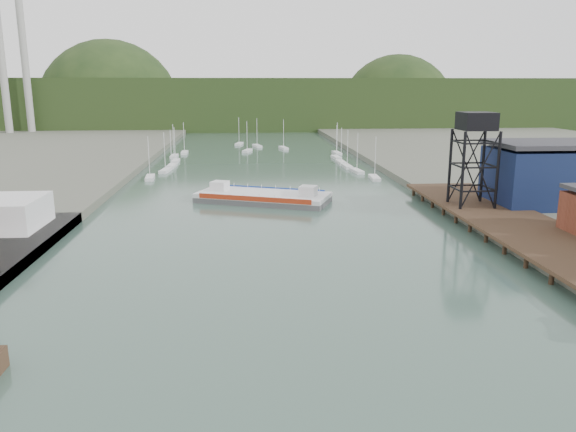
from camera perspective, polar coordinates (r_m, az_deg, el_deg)
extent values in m
plane|color=#2A413A|center=(41.94, 2.30, -19.42)|extent=(600.00, 600.00, 0.00)
cube|color=black|center=(92.47, 22.20, -0.76)|extent=(14.00, 70.00, 0.50)
cylinder|color=black|center=(90.20, 18.73, -1.53)|extent=(0.60, 0.60, 2.20)
cylinder|color=black|center=(95.55, 25.36, -1.32)|extent=(0.60, 0.60, 2.20)
cylinder|color=black|center=(98.13, 17.34, 4.40)|extent=(0.50, 0.50, 13.00)
cylinder|color=black|center=(100.51, 20.53, 4.35)|extent=(0.50, 0.50, 13.00)
cylinder|color=black|center=(103.67, 16.13, 4.92)|extent=(0.50, 0.50, 13.00)
cylinder|color=black|center=(105.92, 19.18, 4.87)|extent=(0.50, 0.50, 13.00)
cube|color=black|center=(101.23, 18.62, 9.12)|extent=(5.50, 5.50, 3.00)
cube|color=#0B1833|center=(110.68, 25.02, 3.62)|extent=(20.00, 14.00, 10.00)
cube|color=#2D2D33|center=(109.98, 25.32, 6.65)|extent=(20.50, 14.50, 0.80)
cube|color=silver|center=(142.63, -13.84, 3.80)|extent=(2.67, 7.65, 0.90)
cube|color=silver|center=(153.44, -12.34, 4.52)|extent=(2.81, 7.67, 0.90)
cube|color=silver|center=(162.07, -11.73, 4.99)|extent=(2.35, 7.59, 0.90)
cube|color=silver|center=(171.84, -11.36, 5.46)|extent=(2.01, 7.50, 0.90)
cube|color=silver|center=(184.12, -11.49, 5.95)|extent=(2.00, 7.50, 0.90)
cube|color=silver|center=(193.56, -10.47, 6.34)|extent=(2.16, 7.54, 0.90)
cube|color=silver|center=(139.64, 8.78, 3.84)|extent=(2.53, 7.62, 0.90)
cube|color=silver|center=(150.26, 7.01, 4.55)|extent=(2.76, 7.67, 0.90)
cube|color=silver|center=(158.60, 6.02, 5.02)|extent=(2.22, 7.56, 0.90)
cube|color=silver|center=(167.33, 5.40, 5.46)|extent=(2.18, 7.54, 0.90)
cube|color=silver|center=(178.25, 4.92, 5.94)|extent=(2.46, 7.61, 0.90)
cube|color=silver|center=(189.96, 4.98, 6.38)|extent=(2.48, 7.61, 0.90)
cube|color=silver|center=(196.34, -4.16, 6.62)|extent=(3.78, 7.76, 0.90)
cube|color=silver|center=(204.80, -0.46, 6.92)|extent=(3.31, 7.74, 0.90)
cube|color=silver|center=(212.30, -3.16, 7.12)|extent=(3.76, 7.76, 0.90)
cube|color=silver|center=(220.21, -4.99, 7.31)|extent=(3.40, 7.74, 0.90)
cylinder|color=#999994|center=(285.45, -27.01, 13.26)|extent=(3.20, 3.20, 60.00)
cylinder|color=#999994|center=(287.28, -25.11, 13.43)|extent=(3.20, 3.20, 60.00)
cube|color=black|center=(335.27, -3.84, 11.31)|extent=(500.00, 120.00, 28.00)
sphere|color=black|center=(343.82, -17.50, 10.12)|extent=(80.00, 80.00, 80.00)
sphere|color=black|center=(358.13, 10.95, 10.26)|extent=(70.00, 70.00, 70.00)
cube|color=#505052|center=(111.15, -2.55, 1.69)|extent=(27.66, 19.03, 1.03)
cube|color=silver|center=(110.97, -2.56, 2.16)|extent=(27.66, 19.03, 0.82)
cube|color=#A62D13|center=(106.15, -3.50, 1.75)|extent=(21.06, 8.49, 0.92)
cube|color=navy|center=(115.74, -1.70, 2.73)|extent=(21.06, 8.49, 0.92)
cube|color=silver|center=(114.15, -6.95, 3.01)|extent=(4.00, 4.00, 2.05)
cube|color=silver|center=(108.01, 2.06, 2.52)|extent=(4.00, 4.00, 2.05)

